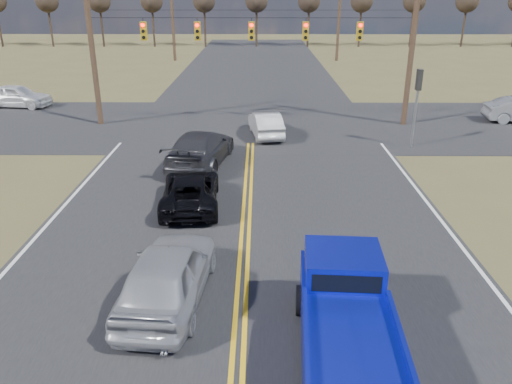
{
  "coord_description": "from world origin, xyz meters",
  "views": [
    {
      "loc": [
        0.46,
        -10.98,
        7.53
      ],
      "look_at": [
        0.35,
        3.72,
        1.5
      ],
      "focal_mm": 35.0,
      "sensor_mm": 36.0,
      "label": 1
    }
  ],
  "objects_px": {
    "silver_suv": "(168,274)",
    "white_car_queue": "(266,124)",
    "dgrey_car_queue": "(200,148)",
    "cross_car_west": "(17,96)",
    "black_suv": "(190,190)",
    "pickup_truck": "(346,321)"
  },
  "relations": [
    {
      "from": "dgrey_car_queue",
      "to": "black_suv",
      "type": "bearing_deg",
      "value": 101.17
    },
    {
      "from": "white_car_queue",
      "to": "cross_car_west",
      "type": "distance_m",
      "value": 18.14
    },
    {
      "from": "black_suv",
      "to": "white_car_queue",
      "type": "xyz_separation_m",
      "value": [
        2.88,
        9.49,
        0.06
      ]
    },
    {
      "from": "silver_suv",
      "to": "black_suv",
      "type": "distance_m",
      "value": 6.1
    },
    {
      "from": "pickup_truck",
      "to": "white_car_queue",
      "type": "distance_m",
      "value": 17.74
    },
    {
      "from": "silver_suv",
      "to": "white_car_queue",
      "type": "bearing_deg",
      "value": -94.78
    },
    {
      "from": "pickup_truck",
      "to": "black_suv",
      "type": "height_order",
      "value": "pickup_truck"
    },
    {
      "from": "pickup_truck",
      "to": "cross_car_west",
      "type": "xyz_separation_m",
      "value": [
        -18.26,
        24.67,
        -0.19
      ]
    },
    {
      "from": "silver_suv",
      "to": "cross_car_west",
      "type": "xyz_separation_m",
      "value": [
        -14.08,
        22.57,
        -0.04
      ]
    },
    {
      "from": "dgrey_car_queue",
      "to": "cross_car_west",
      "type": "height_order",
      "value": "dgrey_car_queue"
    },
    {
      "from": "silver_suv",
      "to": "white_car_queue",
      "type": "distance_m",
      "value": 15.81
    },
    {
      "from": "silver_suv",
      "to": "dgrey_car_queue",
      "type": "xyz_separation_m",
      "value": [
        -0.37,
        10.73,
        -0.02
      ]
    },
    {
      "from": "pickup_truck",
      "to": "dgrey_car_queue",
      "type": "bearing_deg",
      "value": 113.16
    },
    {
      "from": "silver_suv",
      "to": "cross_car_west",
      "type": "height_order",
      "value": "silver_suv"
    },
    {
      "from": "cross_car_west",
      "to": "silver_suv",
      "type": "bearing_deg",
      "value": -140.67
    },
    {
      "from": "pickup_truck",
      "to": "cross_car_west",
      "type": "relative_size",
      "value": 1.19
    },
    {
      "from": "silver_suv",
      "to": "pickup_truck",
      "type": "bearing_deg",
      "value": 158.29
    },
    {
      "from": "dgrey_car_queue",
      "to": "white_car_queue",
      "type": "bearing_deg",
      "value": -112.6
    },
    {
      "from": "dgrey_car_queue",
      "to": "cross_car_west",
      "type": "distance_m",
      "value": 18.12
    },
    {
      "from": "silver_suv",
      "to": "white_car_queue",
      "type": "height_order",
      "value": "silver_suv"
    },
    {
      "from": "pickup_truck",
      "to": "silver_suv",
      "type": "xyz_separation_m",
      "value": [
        -4.18,
        2.09,
        -0.15
      ]
    },
    {
      "from": "pickup_truck",
      "to": "cross_car_west",
      "type": "bearing_deg",
      "value": 130.15
    }
  ]
}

